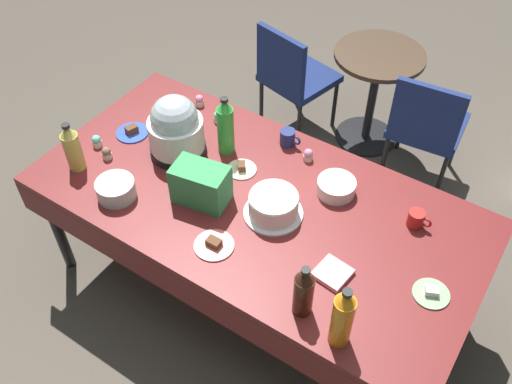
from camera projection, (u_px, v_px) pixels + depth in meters
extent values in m
plane|color=brown|center=(256.00, 287.00, 3.28)|extent=(9.00, 9.00, 0.00)
cube|color=maroon|center=(256.00, 202.00, 2.75)|extent=(2.20, 1.10, 0.04)
cylinder|color=black|center=(56.00, 225.00, 3.14)|extent=(0.06, 0.06, 0.71)
cylinder|color=black|center=(165.00, 133.00, 3.68)|extent=(0.06, 0.06, 0.71)
cylinder|color=black|center=(472.00, 275.00, 2.91)|extent=(0.06, 0.06, 0.71)
cube|color=maroon|center=(189.00, 294.00, 2.52)|extent=(2.20, 0.01, 0.18)
cube|color=maroon|center=(310.00, 155.00, 3.15)|extent=(2.20, 0.01, 0.18)
cylinder|color=silver|center=(273.00, 213.00, 2.67)|extent=(0.28, 0.28, 0.01)
cylinder|color=white|center=(273.00, 205.00, 2.63)|extent=(0.23, 0.23, 0.10)
cylinder|color=white|center=(274.00, 197.00, 2.59)|extent=(0.23, 0.23, 0.01)
cylinder|color=black|center=(178.00, 149.00, 2.96)|extent=(0.30, 0.30, 0.04)
cylinder|color=white|center=(176.00, 134.00, 2.89)|extent=(0.28, 0.28, 0.16)
sphere|color=#B2BCC1|center=(174.00, 119.00, 2.81)|extent=(0.24, 0.24, 0.24)
cylinder|color=#B2C6BC|center=(116.00, 189.00, 2.72)|extent=(0.19, 0.19, 0.09)
cylinder|color=silver|center=(336.00, 187.00, 2.75)|extent=(0.19, 0.19, 0.07)
cylinder|color=#8CA87F|center=(431.00, 294.00, 2.36)|extent=(0.16, 0.16, 0.01)
cube|color=white|center=(432.00, 291.00, 2.35)|extent=(0.07, 0.06, 0.03)
cylinder|color=#2D4CB2|center=(132.00, 133.00, 3.07)|extent=(0.18, 0.18, 0.01)
cube|color=brown|center=(132.00, 129.00, 3.06)|extent=(0.06, 0.07, 0.04)
cylinder|color=#E07266|center=(215.00, 246.00, 2.54)|extent=(0.18, 0.18, 0.01)
cube|color=brown|center=(214.00, 243.00, 2.52)|extent=(0.07, 0.05, 0.03)
cylinder|color=beige|center=(242.00, 169.00, 2.88)|extent=(0.15, 0.15, 0.01)
cube|color=brown|center=(242.00, 166.00, 2.86)|extent=(0.06, 0.06, 0.04)
cylinder|color=beige|center=(308.00, 157.00, 2.92)|extent=(0.05, 0.05, 0.03)
sphere|color=pink|center=(308.00, 153.00, 2.90)|extent=(0.05, 0.05, 0.05)
cylinder|color=beige|center=(218.00, 119.00, 3.14)|extent=(0.05, 0.05, 0.03)
sphere|color=#6BC6B2|center=(218.00, 115.00, 3.11)|extent=(0.05, 0.05, 0.05)
cylinder|color=beige|center=(97.00, 144.00, 3.00)|extent=(0.05, 0.05, 0.03)
sphere|color=#6BC6B2|center=(96.00, 139.00, 2.98)|extent=(0.05, 0.05, 0.05)
cylinder|color=beige|center=(107.00, 156.00, 2.93)|extent=(0.05, 0.05, 0.03)
sphere|color=brown|center=(106.00, 151.00, 2.91)|extent=(0.05, 0.05, 0.05)
cylinder|color=beige|center=(200.00, 103.00, 3.24)|extent=(0.05, 0.05, 0.03)
sphere|color=pink|center=(199.00, 99.00, 3.22)|extent=(0.05, 0.05, 0.05)
cylinder|color=green|center=(226.00, 130.00, 2.89)|extent=(0.09, 0.09, 0.27)
cone|color=green|center=(224.00, 105.00, 2.77)|extent=(0.08, 0.08, 0.05)
cylinder|color=black|center=(224.00, 100.00, 2.75)|extent=(0.04, 0.04, 0.02)
cylinder|color=#33190F|center=(303.00, 295.00, 2.24)|extent=(0.08, 0.08, 0.21)
cone|color=#33190F|center=(305.00, 276.00, 2.15)|extent=(0.07, 0.07, 0.05)
cylinder|color=black|center=(306.00, 271.00, 2.12)|extent=(0.04, 0.04, 0.02)
cylinder|color=gold|center=(73.00, 151.00, 2.82)|extent=(0.09, 0.09, 0.21)
cone|color=gold|center=(67.00, 131.00, 2.73)|extent=(0.08, 0.08, 0.05)
cylinder|color=black|center=(65.00, 126.00, 2.70)|extent=(0.04, 0.04, 0.02)
cylinder|color=orange|center=(342.00, 321.00, 2.13)|extent=(0.09, 0.09, 0.26)
cone|color=orange|center=(346.00, 298.00, 2.02)|extent=(0.08, 0.08, 0.05)
cylinder|color=black|center=(347.00, 293.00, 1.99)|extent=(0.04, 0.04, 0.02)
cylinder|color=#B2231E|center=(416.00, 219.00, 2.60)|extent=(0.08, 0.08, 0.08)
torus|color=#B2231E|center=(426.00, 223.00, 2.58)|extent=(0.05, 0.01, 0.05)
cylinder|color=navy|center=(287.00, 137.00, 2.99)|extent=(0.08, 0.08, 0.09)
torus|color=navy|center=(296.00, 140.00, 2.96)|extent=(0.06, 0.01, 0.06)
cube|color=#338C4C|center=(201.00, 184.00, 2.67)|extent=(0.28, 0.20, 0.20)
cube|color=pink|center=(333.00, 273.00, 2.42)|extent=(0.16, 0.16, 0.02)
cube|color=navy|center=(300.00, 78.00, 3.99)|extent=(0.53, 0.53, 0.05)
cube|color=navy|center=(281.00, 61.00, 3.73)|extent=(0.42, 0.14, 0.40)
cylinder|color=black|center=(335.00, 104.00, 4.15)|extent=(0.04, 0.04, 0.40)
cylinder|color=black|center=(297.00, 82.00, 4.34)|extent=(0.04, 0.04, 0.40)
cylinder|color=black|center=(299.00, 127.00, 3.97)|extent=(0.04, 0.04, 0.40)
cylinder|color=black|center=(261.00, 103.00, 4.16)|extent=(0.04, 0.04, 0.40)
cube|color=navy|center=(428.00, 125.00, 3.63)|extent=(0.48, 0.48, 0.05)
cube|color=navy|center=(426.00, 115.00, 3.34)|extent=(0.42, 0.08, 0.40)
cylinder|color=black|center=(456.00, 143.00, 3.85)|extent=(0.03, 0.03, 0.40)
cylinder|color=black|center=(402.00, 127.00, 3.97)|extent=(0.03, 0.03, 0.40)
cylinder|color=black|center=(441.00, 178.00, 3.61)|extent=(0.03, 0.03, 0.40)
cylinder|color=black|center=(384.00, 159.00, 3.74)|extent=(0.03, 0.03, 0.40)
cylinder|color=#473323|center=(380.00, 55.00, 3.68)|extent=(0.60, 0.60, 0.03)
cylinder|color=black|center=(372.00, 99.00, 3.94)|extent=(0.06, 0.06, 0.67)
cylinder|color=black|center=(365.00, 136.00, 4.19)|extent=(0.44, 0.44, 0.02)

